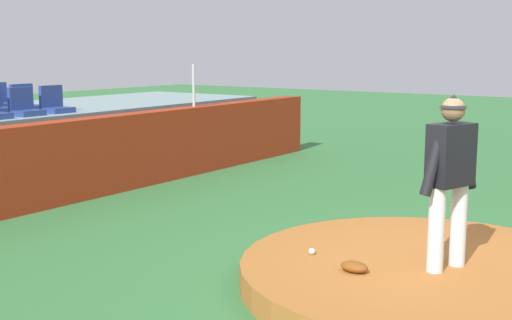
{
  "coord_description": "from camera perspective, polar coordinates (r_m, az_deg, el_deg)",
  "views": [
    {
      "loc": [
        -6.69,
        -2.45,
        2.52
      ],
      "look_at": [
        0.0,
        2.25,
        1.17
      ],
      "focal_mm": 47.39,
      "sensor_mm": 36.0,
      "label": 1
    }
  ],
  "objects": [
    {
      "name": "fence_post_right",
      "position": [
        13.74,
        -5.28,
        6.28
      ],
      "size": [
        0.06,
        0.06,
        0.86
      ],
      "primitive_type": "cylinder",
      "color": "silver",
      "rests_on": "brick_barrier"
    },
    {
      "name": "pitchers_mound",
      "position": [
        7.51,
        14.39,
        -9.44
      ],
      "size": [
        4.04,
        4.04,
        0.27
      ],
      "primitive_type": "cylinder",
      "color": "#A7632A",
      "rests_on": "ground_plane"
    },
    {
      "name": "ground_plane",
      "position": [
        7.56,
        14.35,
        -10.41
      ],
      "size": [
        60.0,
        60.0,
        0.0
      ],
      "primitive_type": "plane",
      "color": "#35733A"
    },
    {
      "name": "stadium_chair_9",
      "position": [
        13.75,
        -18.91,
        4.65
      ],
      "size": [
        0.48,
        0.44,
        0.5
      ],
      "rotation": [
        0.0,
        0.0,
        3.14
      ],
      "color": "navy",
      "rests_on": "bleacher_platform"
    },
    {
      "name": "stadium_chair_4",
      "position": [
        13.06,
        -16.61,
        4.54
      ],
      "size": [
        0.48,
        0.44,
        0.5
      ],
      "rotation": [
        0.0,
        0.0,
        3.14
      ],
      "color": "navy",
      "rests_on": "bleacher_platform"
    },
    {
      "name": "pitcher",
      "position": [
        7.11,
        16.07,
        -0.75
      ],
      "size": [
        0.83,
        0.41,
        1.8
      ],
      "rotation": [
        0.0,
        0.0,
        -0.33
      ],
      "color": "silver",
      "rests_on": "pitchers_mound"
    },
    {
      "name": "fielding_glove",
      "position": [
        7.03,
        8.29,
        -8.91
      ],
      "size": [
        0.21,
        0.31,
        0.11
      ],
      "primitive_type": "ellipsoid",
      "rotation": [
        0.0,
        0.0,
        4.67
      ],
      "color": "brown",
      "rests_on": "pitchers_mound"
    },
    {
      "name": "brick_barrier",
      "position": [
        11.27,
        -17.67,
        -0.47
      ],
      "size": [
        15.17,
        0.4,
        1.36
      ],
      "primitive_type": "cube",
      "color": "#A73016",
      "rests_on": "ground_plane"
    },
    {
      "name": "baseball",
      "position": [
        7.55,
        4.74,
        -7.69
      ],
      "size": [
        0.07,
        0.07,
        0.07
      ],
      "primitive_type": "sphere",
      "color": "white",
      "rests_on": "pitchers_mound"
    },
    {
      "name": "stadium_chair_3",
      "position": [
        12.63,
        -18.95,
        4.27
      ],
      "size": [
        0.48,
        0.44,
        0.5
      ],
      "rotation": [
        0.0,
        0.0,
        3.14
      ],
      "color": "navy",
      "rests_on": "bleacher_platform"
    }
  ]
}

